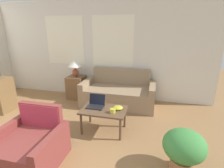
# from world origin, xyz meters

# --- Properties ---
(wall_back) EXTENTS (6.47, 0.06, 2.60)m
(wall_back) POSITION_xyz_m (-0.00, 3.43, 1.31)
(wall_back) COLOR silver
(wall_back) RESTS_ON ground_plane
(couch) EXTENTS (1.81, 0.88, 0.87)m
(couch) POSITION_xyz_m (0.87, 2.97, 0.27)
(couch) COLOR #937A5B
(couch) RESTS_ON ground_plane
(armchair) EXTENTS (0.89, 0.83, 0.79)m
(armchair) POSITION_xyz_m (0.05, 0.66, 0.25)
(armchair) COLOR brown
(armchair) RESTS_ON ground_plane
(side_table) EXTENTS (0.45, 0.45, 0.62)m
(side_table) POSITION_xyz_m (-0.36, 3.10, 0.31)
(side_table) COLOR brown
(side_table) RESTS_ON ground_plane
(table_lamp) EXTENTS (0.38, 0.38, 0.49)m
(table_lamp) POSITION_xyz_m (-0.36, 3.10, 0.95)
(table_lamp) COLOR brown
(table_lamp) RESTS_ON side_table
(coffee_table) EXTENTS (0.83, 0.55, 0.45)m
(coffee_table) POSITION_xyz_m (0.85, 1.68, 0.39)
(coffee_table) COLOR brown
(coffee_table) RESTS_ON ground_plane
(laptop) EXTENTS (0.31, 0.26, 0.22)m
(laptop) POSITION_xyz_m (0.68, 1.76, 0.50)
(laptop) COLOR black
(laptop) RESTS_ON coffee_table
(cup_navy) EXTENTS (0.10, 0.10, 0.07)m
(cup_navy) POSITION_xyz_m (1.05, 1.59, 0.48)
(cup_navy) COLOR gold
(cup_navy) RESTS_ON coffee_table
(snack_bowl) EXTENTS (0.18, 0.18, 0.06)m
(snack_bowl) POSITION_xyz_m (1.11, 1.74, 0.48)
(snack_bowl) COLOR gold
(snack_bowl) RESTS_ON coffee_table
(potted_plant) EXTENTS (0.57, 0.57, 0.61)m
(potted_plant) POSITION_xyz_m (2.17, 0.99, 0.36)
(potted_plant) COLOR #996B42
(potted_plant) RESTS_ON ground_plane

